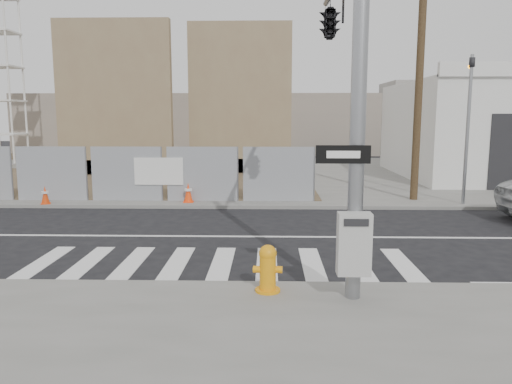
{
  "coord_description": "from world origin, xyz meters",
  "views": [
    {
      "loc": [
        1.02,
        -13.15,
        3.25
      ],
      "look_at": [
        0.73,
        -1.13,
        1.4
      ],
      "focal_mm": 35.0,
      "sensor_mm": 36.0,
      "label": 1
    }
  ],
  "objects_px": {
    "signal_pole": "(337,43)",
    "traffic_cone_c": "(45,195)",
    "fire_hydrant": "(268,269)",
    "traffic_cone_d": "(188,193)"
  },
  "relations": [
    {
      "from": "traffic_cone_c",
      "to": "fire_hydrant",
      "type": "bearing_deg",
      "value": -47.77
    },
    {
      "from": "signal_pole",
      "to": "traffic_cone_c",
      "type": "bearing_deg",
      "value": 146.41
    },
    {
      "from": "signal_pole",
      "to": "traffic_cone_c",
      "type": "height_order",
      "value": "signal_pole"
    },
    {
      "from": "signal_pole",
      "to": "traffic_cone_d",
      "type": "relative_size",
      "value": 9.8
    },
    {
      "from": "signal_pole",
      "to": "fire_hydrant",
      "type": "relative_size",
      "value": 8.15
    },
    {
      "from": "signal_pole",
      "to": "traffic_cone_d",
      "type": "distance_m",
      "value": 9.12
    },
    {
      "from": "signal_pole",
      "to": "fire_hydrant",
      "type": "height_order",
      "value": "signal_pole"
    },
    {
      "from": "fire_hydrant",
      "to": "traffic_cone_d",
      "type": "relative_size",
      "value": 1.2
    },
    {
      "from": "signal_pole",
      "to": "traffic_cone_d",
      "type": "xyz_separation_m",
      "value": [
        -4.38,
        6.74,
        -4.31
      ]
    },
    {
      "from": "traffic_cone_c",
      "to": "traffic_cone_d",
      "type": "xyz_separation_m",
      "value": [
        5.05,
        0.47,
        0.03
      ]
    }
  ]
}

